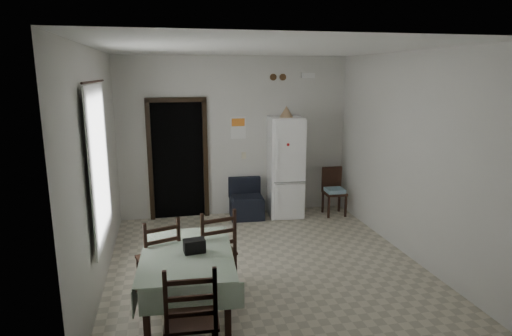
{
  "coord_description": "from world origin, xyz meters",
  "views": [
    {
      "loc": [
        -1.3,
        -5.4,
        2.6
      ],
      "look_at": [
        0.0,
        0.5,
        1.25
      ],
      "focal_mm": 30.0,
      "sensor_mm": 36.0,
      "label": 1
    }
  ],
  "objects_px": {
    "dining_table": "(188,285)",
    "dining_chair_near_head": "(191,316)",
    "fridge": "(285,167)",
    "dining_chair_far_left": "(158,258)",
    "corner_chair": "(335,192)",
    "navy_seat": "(247,199)",
    "dining_chair_far_right": "(214,249)"
  },
  "relations": [
    {
      "from": "corner_chair",
      "to": "dining_chair_near_head",
      "type": "height_order",
      "value": "dining_chair_near_head"
    },
    {
      "from": "fridge",
      "to": "corner_chair",
      "type": "height_order",
      "value": "fridge"
    },
    {
      "from": "navy_seat",
      "to": "dining_chair_far_right",
      "type": "distance_m",
      "value": 2.7
    },
    {
      "from": "dining_table",
      "to": "dining_chair_far_left",
      "type": "xyz_separation_m",
      "value": [
        -0.31,
        0.47,
        0.14
      ]
    },
    {
      "from": "fridge",
      "to": "dining_table",
      "type": "relative_size",
      "value": 1.27
    },
    {
      "from": "corner_chair",
      "to": "dining_chair_far_left",
      "type": "distance_m",
      "value": 3.99
    },
    {
      "from": "navy_seat",
      "to": "corner_chair",
      "type": "distance_m",
      "value": 1.64
    },
    {
      "from": "fridge",
      "to": "navy_seat",
      "type": "height_order",
      "value": "fridge"
    },
    {
      "from": "corner_chair",
      "to": "navy_seat",
      "type": "bearing_deg",
      "value": 175.2
    },
    {
      "from": "dining_table",
      "to": "dining_chair_near_head",
      "type": "bearing_deg",
      "value": -87.51
    },
    {
      "from": "dining_chair_far_right",
      "to": "navy_seat",
      "type": "bearing_deg",
      "value": -122.03
    },
    {
      "from": "fridge",
      "to": "dining_chair_far_left",
      "type": "height_order",
      "value": "fridge"
    },
    {
      "from": "fridge",
      "to": "dining_chair_near_head",
      "type": "distance_m",
      "value": 4.44
    },
    {
      "from": "dining_chair_near_head",
      "to": "fridge",
      "type": "bearing_deg",
      "value": -113.52
    },
    {
      "from": "dining_table",
      "to": "dining_chair_near_head",
      "type": "relative_size",
      "value": 1.34
    },
    {
      "from": "dining_table",
      "to": "corner_chair",
      "type": "bearing_deg",
      "value": 48.95
    },
    {
      "from": "navy_seat",
      "to": "corner_chair",
      "type": "xyz_separation_m",
      "value": [
        1.62,
        -0.19,
        0.08
      ]
    },
    {
      "from": "fridge",
      "to": "dining_table",
      "type": "xyz_separation_m",
      "value": [
        -1.97,
        -3.07,
        -0.54
      ]
    },
    {
      "from": "dining_chair_far_left",
      "to": "dining_chair_far_right",
      "type": "distance_m",
      "value": 0.65
    },
    {
      "from": "dining_chair_far_left",
      "to": "dining_chair_near_head",
      "type": "bearing_deg",
      "value": 83.95
    },
    {
      "from": "fridge",
      "to": "dining_chair_far_right",
      "type": "xyz_separation_m",
      "value": [
        -1.63,
        -2.53,
        -0.38
      ]
    },
    {
      "from": "dining_table",
      "to": "dining_chair_far_right",
      "type": "distance_m",
      "value": 0.66
    },
    {
      "from": "navy_seat",
      "to": "dining_table",
      "type": "height_order",
      "value": "dining_table"
    },
    {
      "from": "navy_seat",
      "to": "dining_table",
      "type": "distance_m",
      "value": 3.32
    },
    {
      "from": "dining_table",
      "to": "navy_seat",
      "type": "bearing_deg",
      "value": 71.74
    },
    {
      "from": "corner_chair",
      "to": "dining_chair_far_right",
      "type": "relative_size",
      "value": 0.83
    },
    {
      "from": "dining_table",
      "to": "dining_chair_far_left",
      "type": "height_order",
      "value": "dining_chair_far_left"
    },
    {
      "from": "dining_table",
      "to": "dining_chair_far_left",
      "type": "relative_size",
      "value": 1.4
    },
    {
      "from": "dining_chair_far_left",
      "to": "dining_chair_far_right",
      "type": "relative_size",
      "value": 0.96
    },
    {
      "from": "dining_table",
      "to": "dining_chair_far_right",
      "type": "xyz_separation_m",
      "value": [
        0.34,
        0.54,
        0.16
      ]
    },
    {
      "from": "navy_seat",
      "to": "dining_chair_far_right",
      "type": "height_order",
      "value": "dining_chair_far_right"
    },
    {
      "from": "navy_seat",
      "to": "dining_chair_near_head",
      "type": "bearing_deg",
      "value": -104.22
    }
  ]
}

